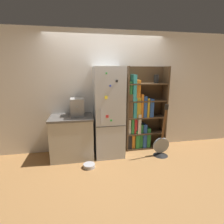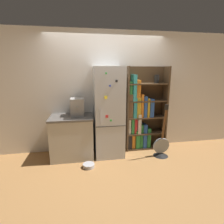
{
  "view_description": "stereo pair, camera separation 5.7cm",
  "coord_description": "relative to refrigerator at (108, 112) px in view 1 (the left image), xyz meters",
  "views": [
    {
      "loc": [
        -0.57,
        -3.35,
        1.75
      ],
      "look_at": [
        0.08,
        0.15,
        0.92
      ],
      "focal_mm": 28.0,
      "sensor_mm": 36.0,
      "label": 1
    },
    {
      "loc": [
        -0.51,
        -3.36,
        1.75
      ],
      "look_at": [
        0.08,
        0.15,
        0.92
      ],
      "focal_mm": 28.0,
      "sensor_mm": 36.0,
      "label": 2
    }
  ],
  "objects": [
    {
      "name": "bookshelf",
      "position": [
        0.77,
        0.18,
        -0.1
      ],
      "size": [
        0.92,
        0.32,
        1.86
      ],
      "color": "#4C3823",
      "rests_on": "ground_plane"
    },
    {
      "name": "espresso_machine",
      "position": [
        -0.63,
        0.06,
        0.12
      ],
      "size": [
        0.27,
        0.37,
        0.35
      ],
      "color": "#A5A39E",
      "rests_on": "kitchen_counter"
    },
    {
      "name": "guitar",
      "position": [
        1.07,
        -0.31,
        -0.76
      ],
      "size": [
        0.34,
        0.31,
        1.13
      ],
      "color": "black",
      "rests_on": "ground_plane"
    },
    {
      "name": "ground_plane",
      "position": [
        0.0,
        -0.14,
        -0.92
      ],
      "size": [
        16.0,
        16.0,
        0.0
      ],
      "primitive_type": "plane",
      "color": "#A87542"
    },
    {
      "name": "refrigerator",
      "position": [
        0.0,
        0.0,
        0.0
      ],
      "size": [
        0.59,
        0.65,
        1.85
      ],
      "color": "silver",
      "rests_on": "ground_plane"
    },
    {
      "name": "wall_back",
      "position": [
        0.0,
        0.34,
        0.38
      ],
      "size": [
        8.0,
        0.05,
        2.6
      ],
      "color": "white",
      "rests_on": "ground_plane"
    },
    {
      "name": "kitchen_counter",
      "position": [
        -0.76,
        0.0,
        -0.49
      ],
      "size": [
        0.86,
        0.64,
        0.87
      ],
      "color": "#BCB7A8",
      "rests_on": "ground_plane"
    },
    {
      "name": "pet_bowl",
      "position": [
        -0.45,
        -0.51,
        -0.88
      ],
      "size": [
        0.22,
        0.22,
        0.07
      ],
      "color": "#B7B7BC",
      "rests_on": "ground_plane"
    }
  ]
}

